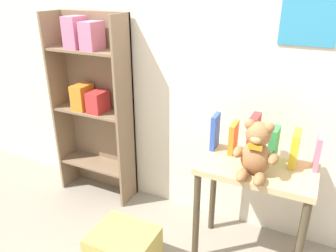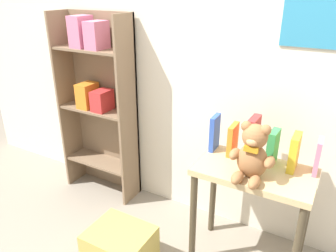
{
  "view_description": "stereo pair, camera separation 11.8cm",
  "coord_description": "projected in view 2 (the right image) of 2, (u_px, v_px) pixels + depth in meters",
  "views": [
    {
      "loc": [
        0.56,
        -0.64,
        1.57
      ],
      "look_at": [
        -0.26,
        1.04,
        0.77
      ],
      "focal_mm": 35.0,
      "sensor_mm": 36.0,
      "label": 1
    },
    {
      "loc": [
        0.66,
        -0.59,
        1.57
      ],
      "look_at": [
        -0.26,
        1.04,
        0.77
      ],
      "focal_mm": 35.0,
      "sensor_mm": 36.0,
      "label": 2
    }
  ],
  "objects": [
    {
      "name": "wall_back",
      "position": [
        230.0,
        44.0,
        1.97
      ],
      "size": [
        4.8,
        0.07,
        2.5
      ],
      "color": "silver",
      "rests_on": "ground_plane"
    },
    {
      "name": "book_standing_yellow",
      "position": [
        294.0,
        152.0,
        1.75
      ],
      "size": [
        0.04,
        0.14,
        0.2
      ],
      "primitive_type": "cube",
      "rotation": [
        0.0,
        0.0,
        0.02
      ],
      "color": "gold",
      "rests_on": "display_table"
    },
    {
      "name": "book_standing_green",
      "position": [
        273.0,
        147.0,
        1.81
      ],
      "size": [
        0.05,
        0.12,
        0.2
      ],
      "primitive_type": "cube",
      "rotation": [
        0.0,
        0.0,
        -0.04
      ],
      "color": "#33934C",
      "rests_on": "display_table"
    },
    {
      "name": "book_standing_blue",
      "position": [
        215.0,
        133.0,
        1.96
      ],
      "size": [
        0.03,
        0.12,
        0.22
      ],
      "primitive_type": "cube",
      "rotation": [
        0.0,
        0.0,
        0.05
      ],
      "color": "#2D51B7",
      "rests_on": "display_table"
    },
    {
      "name": "book_standing_orange",
      "position": [
        233.0,
        139.0,
        1.92
      ],
      "size": [
        0.04,
        0.13,
        0.18
      ],
      "primitive_type": "cube",
      "rotation": [
        0.0,
        0.0,
        0.04
      ],
      "color": "orange",
      "rests_on": "display_table"
    },
    {
      "name": "teddy_bear",
      "position": [
        252.0,
        154.0,
        1.66
      ],
      "size": [
        0.23,
        0.21,
        0.3
      ],
      "color": "#99663D",
      "rests_on": "display_table"
    },
    {
      "name": "storage_bin",
      "position": [
        120.0,
        248.0,
        1.96
      ],
      "size": [
        0.37,
        0.31,
        0.25
      ],
      "color": "tan",
      "rests_on": "ground_plane"
    },
    {
      "name": "book_standing_pink",
      "position": [
        318.0,
        157.0,
        1.71
      ],
      "size": [
        0.03,
        0.11,
        0.19
      ],
      "primitive_type": "cube",
      "rotation": [
        0.0,
        0.0,
        0.04
      ],
      "color": "#D17093",
      "rests_on": "display_table"
    },
    {
      "name": "book_standing_red",
      "position": [
        252.0,
        139.0,
        1.85
      ],
      "size": [
        0.05,
        0.14,
        0.25
      ],
      "primitive_type": "cube",
      "rotation": [
        0.0,
        0.0,
        -0.01
      ],
      "color": "red",
      "rests_on": "display_table"
    },
    {
      "name": "display_table",
      "position": [
        253.0,
        188.0,
        1.83
      ],
      "size": [
        0.64,
        0.37,
        0.65
      ],
      "color": "tan",
      "rests_on": "ground_plane"
    },
    {
      "name": "bookshelf_side",
      "position": [
        98.0,
        96.0,
        2.48
      ],
      "size": [
        0.61,
        0.22,
        1.41
      ],
      "color": "#7F664C",
      "rests_on": "ground_plane"
    }
  ]
}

